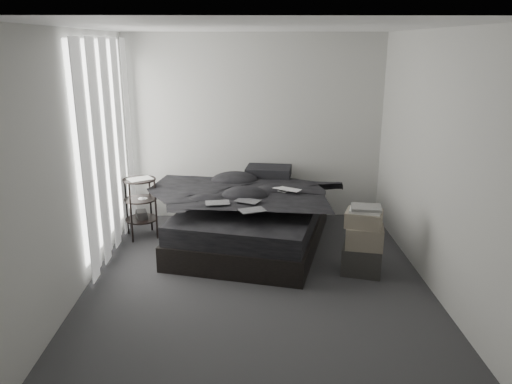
{
  "coord_description": "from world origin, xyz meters",
  "views": [
    {
      "loc": [
        -0.09,
        -4.9,
        2.46
      ],
      "look_at": [
        0.0,
        0.8,
        0.75
      ],
      "focal_mm": 35.0,
      "sensor_mm": 36.0,
      "label": 1
    }
  ],
  "objects_px": {
    "laptop": "(285,185)",
    "side_stand": "(141,208)",
    "bed": "(253,232)",
    "box_lower": "(362,260)"
  },
  "relations": [
    {
      "from": "laptop",
      "to": "box_lower",
      "type": "height_order",
      "value": "laptop"
    },
    {
      "from": "laptop",
      "to": "box_lower",
      "type": "distance_m",
      "value": 1.31
    },
    {
      "from": "side_stand",
      "to": "laptop",
      "type": "bearing_deg",
      "value": -9.91
    },
    {
      "from": "bed",
      "to": "side_stand",
      "type": "distance_m",
      "value": 1.5
    },
    {
      "from": "side_stand",
      "to": "box_lower",
      "type": "bearing_deg",
      "value": -23.23
    },
    {
      "from": "bed",
      "to": "side_stand",
      "type": "relative_size",
      "value": 2.8
    },
    {
      "from": "bed",
      "to": "laptop",
      "type": "xyz_separation_m",
      "value": [
        0.4,
        -0.05,
        0.65
      ]
    },
    {
      "from": "bed",
      "to": "side_stand",
      "type": "bearing_deg",
      "value": -175.6
    },
    {
      "from": "laptop",
      "to": "side_stand",
      "type": "distance_m",
      "value": 1.92
    },
    {
      "from": "laptop",
      "to": "side_stand",
      "type": "xyz_separation_m",
      "value": [
        -1.85,
        0.32,
        -0.41
      ]
    }
  ]
}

